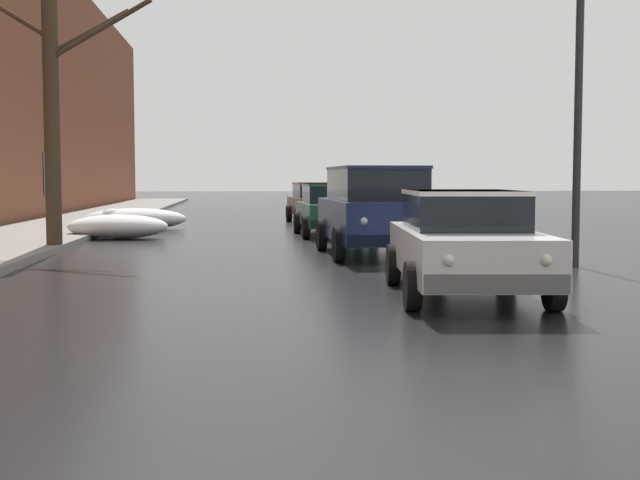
% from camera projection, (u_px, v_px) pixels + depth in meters
% --- Properties ---
extents(left_sidewalk_slab, '(3.40, 80.00, 0.15)m').
position_uv_depth(left_sidewalk_slab, '(5.00, 242.00, 20.28)').
color(left_sidewalk_slab, gray).
rests_on(left_sidewalk_slab, ground).
extents(snow_bank_mid_block_left, '(3.12, 1.44, 0.66)m').
position_uv_depth(snow_bank_mid_block_left, '(132.00, 219.00, 26.35)').
color(snow_bank_mid_block_left, white).
rests_on(snow_bank_mid_block_left, ground).
extents(snow_bank_along_right_kerb, '(2.60, 1.44, 0.63)m').
position_uv_depth(snow_bank_along_right_kerb, '(117.00, 227.00, 22.48)').
color(snow_bank_along_right_kerb, white).
rests_on(snow_bank_along_right_kerb, ground).
extents(bare_tree_mid_block, '(3.93, 1.31, 5.69)m').
position_uv_depth(bare_tree_mid_block, '(53.00, 110.00, 18.38)').
color(bare_tree_mid_block, '#423323').
rests_on(bare_tree_mid_block, ground).
extents(sedan_white_approaching_near_lane, '(2.13, 4.29, 1.42)m').
position_uv_depth(sedan_white_approaching_near_lane, '(464.00, 240.00, 11.56)').
color(sedan_white_approaching_near_lane, silver).
rests_on(sedan_white_approaching_near_lane, ground).
extents(suv_darkblue_parked_kerbside_close, '(2.16, 4.51, 1.82)m').
position_uv_depth(suv_darkblue_parked_kerbside_close, '(375.00, 207.00, 17.58)').
color(suv_darkblue_parked_kerbside_close, navy).
rests_on(suv_darkblue_parked_kerbside_close, ground).
extents(sedan_green_parked_kerbside_mid, '(2.06, 4.05, 1.42)m').
position_uv_depth(sedan_green_parked_kerbside_mid, '(333.00, 208.00, 23.69)').
color(sedan_green_parked_kerbside_mid, '#1E5633').
rests_on(sedan_green_parked_kerbside_mid, ground).
extents(sedan_maroon_parked_far_down_block, '(2.05, 4.10, 1.42)m').
position_uv_depth(sedan_maroon_parked_far_down_block, '(317.00, 202.00, 30.23)').
color(sedan_maroon_parked_far_down_block, maroon).
rests_on(sedan_maroon_parked_far_down_block, ground).
extents(street_lamp_post, '(0.44, 0.24, 6.72)m').
position_uv_depth(street_lamp_post, '(579.00, 57.00, 15.15)').
color(street_lamp_post, '#28282D').
rests_on(street_lamp_post, ground).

